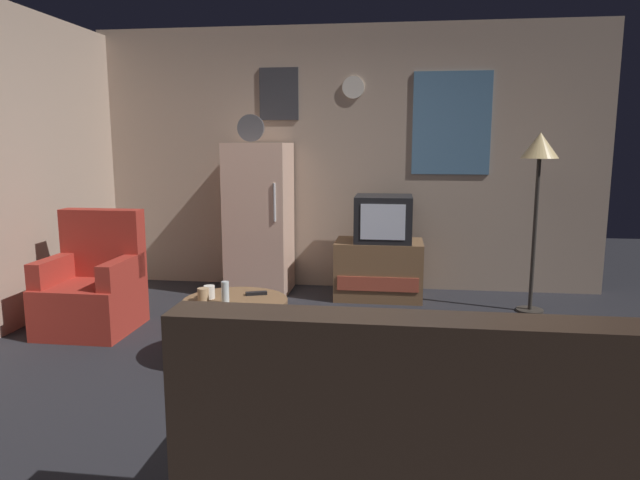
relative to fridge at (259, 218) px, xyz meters
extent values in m
plane|color=#232328|center=(0.81, -2.06, -0.75)|extent=(12.00, 12.00, 0.00)
cube|color=tan|center=(0.81, 0.39, 0.57)|extent=(5.20, 0.10, 2.66)
cube|color=teal|center=(1.88, 0.33, 0.93)|extent=(0.76, 0.02, 1.00)
cube|color=#333338|center=(0.15, 0.33, 1.23)|extent=(0.40, 0.02, 0.52)
cylinder|color=silver|center=(0.90, 0.33, 1.29)|extent=(0.22, 0.03, 0.22)
cube|color=beige|center=(0.00, 0.00, 0.00)|extent=(0.60, 0.60, 1.50)
cylinder|color=silver|center=(0.22, -0.30, 0.20)|extent=(0.02, 0.02, 0.36)
cylinder|color=#4C4C51|center=(-0.05, -0.08, 0.89)|extent=(0.26, 0.04, 0.26)
cube|color=brown|center=(1.20, -0.06, -0.47)|extent=(0.84, 0.52, 0.56)
cube|color=#AD4733|center=(1.20, -0.32, -0.56)|extent=(0.76, 0.01, 0.14)
cube|color=black|center=(1.23, -0.06, 0.03)|extent=(0.54, 0.50, 0.44)
cube|color=silver|center=(1.23, -0.31, 0.03)|extent=(0.41, 0.01, 0.33)
cylinder|color=#332D28|center=(2.57, -0.36, -0.74)|extent=(0.24, 0.24, 0.02)
cylinder|color=#332D28|center=(2.57, -0.36, -0.05)|extent=(0.04, 0.04, 1.40)
cone|color=#F2D18C|center=(2.57, -0.36, 0.73)|extent=(0.32, 0.32, 0.22)
cylinder|color=brown|center=(0.27, -1.87, -0.73)|extent=(0.72, 0.72, 0.04)
cylinder|color=brown|center=(0.27, -1.87, -0.53)|extent=(0.24, 0.24, 0.40)
cylinder|color=brown|center=(0.27, -1.87, -0.33)|extent=(0.72, 0.72, 0.04)
cylinder|color=silver|center=(0.23, -1.97, -0.24)|extent=(0.05, 0.05, 0.15)
cylinder|color=silver|center=(0.09, -1.86, -0.27)|extent=(0.08, 0.08, 0.09)
cylinder|color=tan|center=(0.07, -1.93, -0.27)|extent=(0.08, 0.08, 0.09)
cube|color=black|center=(0.39, -1.73, -0.30)|extent=(0.16, 0.09, 0.02)
cube|color=#A52D23|center=(-1.07, -1.38, -0.55)|extent=(0.68, 0.68, 0.40)
cube|color=#A52D23|center=(-1.07, -1.12, -0.07)|extent=(0.68, 0.16, 0.56)
cube|color=#A52D23|center=(-1.35, -1.38, -0.25)|extent=(0.12, 0.60, 0.20)
cube|color=#A52D23|center=(-0.79, -1.38, -0.25)|extent=(0.12, 0.60, 0.20)
cube|color=#38281E|center=(1.40, -3.36, -0.55)|extent=(1.70, 0.80, 0.40)
cube|color=#38281E|center=(1.40, -3.66, -0.09)|extent=(1.70, 0.20, 0.52)
camera|label=1|loc=(1.35, -5.59, 0.76)|focal=32.42mm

